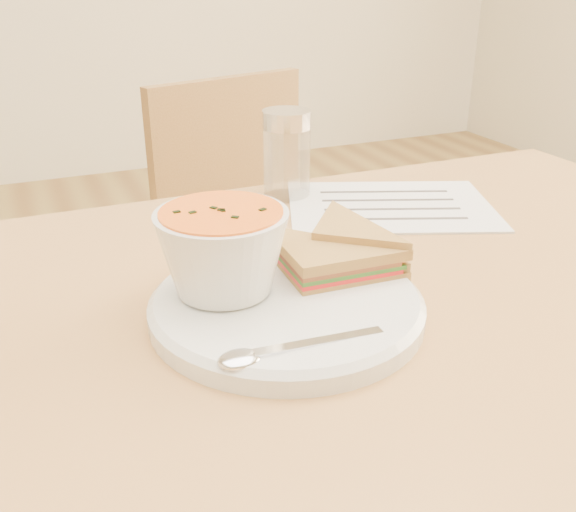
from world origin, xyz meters
name	(u,v)px	position (x,y,z in m)	size (l,w,h in m)	color
chair_far	(279,289)	(0.13, 0.62, 0.42)	(0.37, 0.37, 0.84)	brown
plate	(287,307)	(-0.13, -0.01, 0.76)	(0.25, 0.25, 0.02)	silver
soup_bowl	(223,256)	(-0.18, 0.02, 0.81)	(0.12, 0.12, 0.08)	silver
sandwich_half_a	(303,286)	(-0.12, -0.02, 0.78)	(0.11, 0.11, 0.03)	gold
sandwich_half_b	(311,247)	(-0.08, 0.03, 0.79)	(0.10, 0.10, 0.03)	gold
spoon	(302,346)	(-0.15, -0.10, 0.77)	(0.18, 0.04, 0.01)	silver
paper_menu	(390,206)	(0.11, 0.20, 0.75)	(0.27, 0.20, 0.00)	silver
condiment_shaker	(287,154)	(0.00, 0.29, 0.81)	(0.07, 0.07, 0.12)	silver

